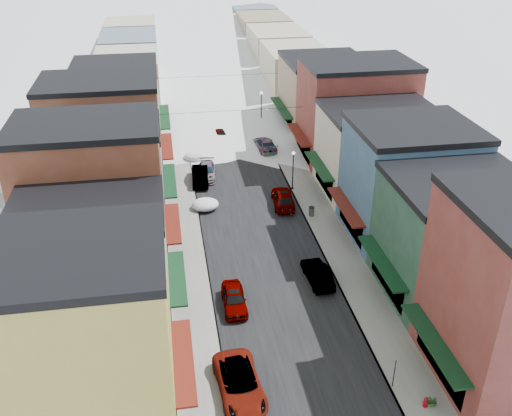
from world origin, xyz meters
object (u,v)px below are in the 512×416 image
object	(u,v)px
fire_hydrant	(426,402)
car_white_suv	(240,383)
car_dark_hatch	(200,176)
car_green_sedan	(318,274)
trash_can	(311,211)
car_silver_sedan	(234,299)
streetlamp_near	(293,165)

from	to	relation	value
fire_hydrant	car_white_suv	bearing A→B (deg)	164.39
car_dark_hatch	car_green_sedan	bearing A→B (deg)	-65.14
fire_hydrant	trash_can	world-z (taller)	trash_can
car_silver_sedan	streetlamp_near	size ratio (longest dim) A/B	1.02
car_dark_hatch	car_white_suv	bearing A→B (deg)	-86.52
car_silver_sedan	car_green_sedan	bearing A→B (deg)	17.58
car_green_sedan	trash_can	xyz separation A→B (m)	(2.19, 10.46, -0.12)
fire_hydrant	streetlamp_near	distance (m)	30.46
car_dark_hatch	car_green_sedan	distance (m)	21.43
car_green_sedan	fire_hydrant	size ratio (longest dim) A/B	6.41
streetlamp_near	car_white_suv	bearing A→B (deg)	-109.18
fire_hydrant	trash_can	distance (m)	24.25
car_dark_hatch	trash_can	bearing A→B (deg)	-40.02
car_silver_sedan	streetlamp_near	world-z (taller)	streetlamp_near
car_white_suv	car_dark_hatch	size ratio (longest dim) A/B	1.17
car_silver_sedan	streetlamp_near	xyz separation A→B (m)	(8.70, 18.73, 2.09)
fire_hydrant	streetlamp_near	bearing A→B (deg)	92.52
streetlamp_near	trash_can	bearing A→B (deg)	-85.27
car_white_suv	car_green_sedan	xyz separation A→B (m)	(7.81, 10.74, -0.05)
car_silver_sedan	car_green_sedan	size ratio (longest dim) A/B	0.96
fire_hydrant	streetlamp_near	size ratio (longest dim) A/B	0.17
car_silver_sedan	car_white_suv	bearing A→B (deg)	-94.84
fire_hydrant	trash_can	xyz separation A→B (m)	(-0.83, 24.23, 0.15)
fire_hydrant	car_green_sedan	bearing A→B (deg)	102.37
trash_can	streetlamp_near	bearing A→B (deg)	94.73
streetlamp_near	car_dark_hatch	bearing A→B (deg)	160.39
car_dark_hatch	streetlamp_near	distance (m)	10.29
car_white_suv	car_dark_hatch	bearing A→B (deg)	85.48
car_silver_sedan	car_dark_hatch	xyz separation A→B (m)	(-0.80, 22.12, 0.07)
fire_hydrant	trash_can	bearing A→B (deg)	91.96
car_silver_sedan	fire_hydrant	distance (m)	15.35
car_dark_hatch	streetlamp_near	size ratio (longest dim) A/B	1.15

